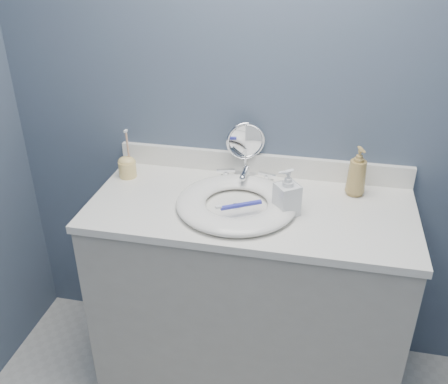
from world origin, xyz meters
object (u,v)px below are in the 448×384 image
(soap_bottle_amber, at_px, (357,171))
(soap_bottle_clear, at_px, (287,192))
(toothbrush_holder, at_px, (127,166))
(makeup_mirror, at_px, (246,147))

(soap_bottle_amber, height_order, soap_bottle_clear, soap_bottle_amber)
(soap_bottle_clear, distance_m, toothbrush_holder, 0.69)
(soap_bottle_clear, height_order, toothbrush_holder, toothbrush_holder)
(soap_bottle_amber, relative_size, soap_bottle_clear, 1.12)
(soap_bottle_amber, bearing_deg, soap_bottle_clear, -162.47)
(soap_bottle_amber, distance_m, soap_bottle_clear, 0.32)
(makeup_mirror, height_order, soap_bottle_clear, makeup_mirror)
(soap_bottle_amber, relative_size, toothbrush_holder, 0.94)
(soap_bottle_clear, bearing_deg, soap_bottle_amber, 92.77)
(makeup_mirror, bearing_deg, soap_bottle_clear, -73.06)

